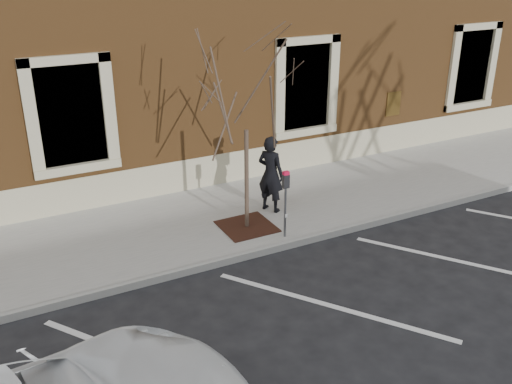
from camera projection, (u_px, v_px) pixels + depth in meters
ground at (270, 251)px, 11.70m from camera, size 120.00×120.00×0.00m
sidewalk_near at (233, 216)px, 13.10m from camera, size 40.00×3.50×0.15m
curb_near at (271, 249)px, 11.63m from camera, size 40.00×0.12×0.15m
parking_stripes at (331, 306)px, 9.91m from camera, size 28.00×4.40×0.01m
building_civic at (141, 14)px, 16.44m from camera, size 40.00×8.62×8.00m
man at (271, 174)px, 12.87m from camera, size 0.69×0.77×1.78m
parking_meter at (286, 192)px, 11.59m from camera, size 0.13×0.10×1.46m
tree_grate at (247, 226)px, 12.39m from camera, size 1.11×1.11×0.03m
sapling at (246, 101)px, 11.30m from camera, size 2.39×2.39×3.99m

